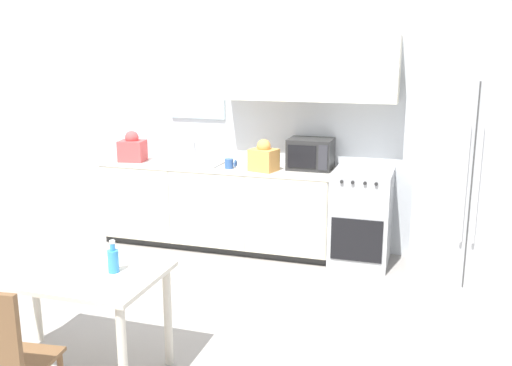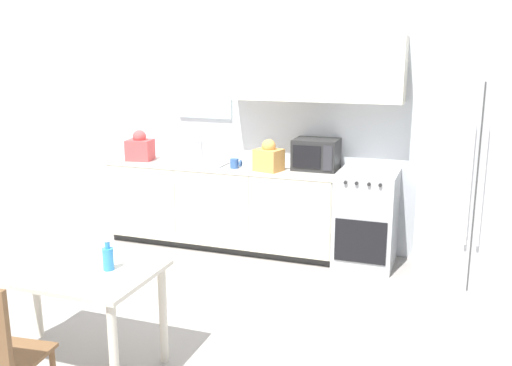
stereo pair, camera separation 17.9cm
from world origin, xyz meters
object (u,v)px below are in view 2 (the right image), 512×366
(refrigerator, at_px, (475,181))
(dining_table, at_px, (67,283))
(oven_range, at_px, (366,218))
(microwave, at_px, (316,154))
(coffee_mug, at_px, (235,163))
(drink_bottle, at_px, (108,258))

(refrigerator, bearing_deg, dining_table, -134.32)
(refrigerator, bearing_deg, oven_range, 176.58)
(oven_range, relative_size, microwave, 2.12)
(coffee_mug, relative_size, drink_bottle, 0.59)
(oven_range, height_order, drink_bottle, oven_range)
(microwave, xyz_separation_m, drink_bottle, (-0.68, -2.64, -0.25))
(oven_range, bearing_deg, dining_table, -120.28)
(oven_range, distance_m, drink_bottle, 2.83)
(refrigerator, height_order, dining_table, refrigerator)
(refrigerator, distance_m, coffee_mug, 2.29)
(coffee_mug, distance_m, drink_bottle, 2.42)
(oven_range, distance_m, microwave, 0.80)
(refrigerator, relative_size, microwave, 4.21)
(refrigerator, height_order, drink_bottle, refrigerator)
(microwave, distance_m, coffee_mug, 0.82)
(microwave, bearing_deg, oven_range, -11.26)
(drink_bottle, bearing_deg, dining_table, -169.18)
(oven_range, xyz_separation_m, dining_table, (-1.51, -2.58, 0.15))
(oven_range, height_order, dining_table, oven_range)
(refrigerator, bearing_deg, drink_bottle, -131.47)
(refrigerator, xyz_separation_m, dining_table, (-2.47, -2.53, -0.31))
(coffee_mug, bearing_deg, oven_range, 4.92)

